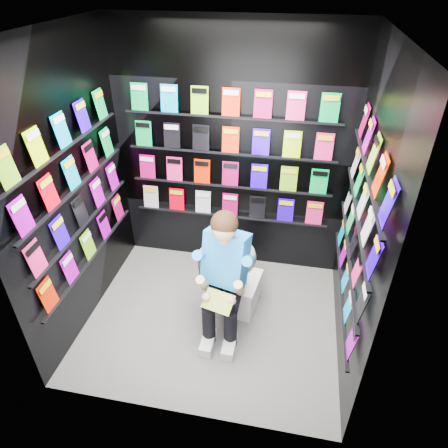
# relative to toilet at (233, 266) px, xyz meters

# --- Properties ---
(floor) EXTENTS (2.40, 2.40, 0.00)m
(floor) POSITION_rel_toilet_xyz_m (-0.14, -0.40, -0.37)
(floor) COLOR slate
(floor) RESTS_ON ground
(ceiling) EXTENTS (2.40, 2.40, 0.00)m
(ceiling) POSITION_rel_toilet_xyz_m (-0.14, -0.40, 2.23)
(ceiling) COLOR white
(ceiling) RESTS_ON floor
(wall_back) EXTENTS (2.40, 0.04, 2.60)m
(wall_back) POSITION_rel_toilet_xyz_m (-0.14, 0.60, 0.93)
(wall_back) COLOR black
(wall_back) RESTS_ON floor
(wall_front) EXTENTS (2.40, 0.04, 2.60)m
(wall_front) POSITION_rel_toilet_xyz_m (-0.14, -1.40, 0.93)
(wall_front) COLOR black
(wall_front) RESTS_ON floor
(wall_left) EXTENTS (0.04, 2.00, 2.60)m
(wall_left) POSITION_rel_toilet_xyz_m (-1.34, -0.40, 0.93)
(wall_left) COLOR black
(wall_left) RESTS_ON floor
(wall_right) EXTENTS (0.04, 2.00, 2.60)m
(wall_right) POSITION_rel_toilet_xyz_m (1.06, -0.40, 0.93)
(wall_right) COLOR black
(wall_right) RESTS_ON floor
(comics_back) EXTENTS (2.10, 0.06, 1.37)m
(comics_back) POSITION_rel_toilet_xyz_m (-0.14, 0.57, 0.94)
(comics_back) COLOR red
(comics_back) RESTS_ON wall_back
(comics_left) EXTENTS (0.06, 1.70, 1.37)m
(comics_left) POSITION_rel_toilet_xyz_m (-1.31, -0.40, 0.94)
(comics_left) COLOR red
(comics_left) RESTS_ON wall_left
(comics_right) EXTENTS (0.06, 1.70, 1.37)m
(comics_right) POSITION_rel_toilet_xyz_m (1.03, -0.40, 0.94)
(comics_right) COLOR red
(comics_right) RESTS_ON wall_right
(toilet) EXTENTS (0.59, 0.83, 0.73)m
(toilet) POSITION_rel_toilet_xyz_m (0.00, 0.00, 0.00)
(toilet) COLOR silver
(toilet) RESTS_ON floor
(longbox) EXTENTS (0.29, 0.45, 0.31)m
(longbox) POSITION_rel_toilet_xyz_m (0.16, -0.16, -0.21)
(longbox) COLOR white
(longbox) RESTS_ON floor
(longbox_lid) EXTENTS (0.31, 0.47, 0.03)m
(longbox_lid) POSITION_rel_toilet_xyz_m (0.16, -0.16, -0.04)
(longbox_lid) COLOR white
(longbox_lid) RESTS_ON longbox
(reader) EXTENTS (0.69, 0.86, 1.39)m
(reader) POSITION_rel_toilet_xyz_m (0.00, -0.38, 0.40)
(reader) COLOR #076EC4
(reader) RESTS_ON toilet
(held_comic) EXTENTS (0.29, 0.21, 0.11)m
(held_comic) POSITION_rel_toilet_xyz_m (0.00, -0.73, 0.21)
(held_comic) COLOR green
(held_comic) RESTS_ON reader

